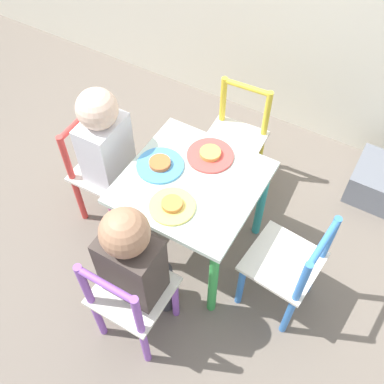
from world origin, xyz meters
TOP-DOWN VIEW (x-y plane):
  - ground_plane at (0.00, 0.00)m, footprint 6.00×6.00m
  - kids_table at (0.00, 0.00)m, footprint 0.50×0.50m
  - chair_red at (-0.44, -0.01)m, footprint 0.27×0.27m
  - chair_purple at (0.00, -0.44)m, footprint 0.26×0.26m
  - chair_yellow at (-0.03, 0.44)m, footprint 0.27×0.27m
  - chair_blue at (0.44, -0.04)m, footprint 0.28×0.28m
  - child_left at (-0.38, -0.01)m, footprint 0.22×0.20m
  - child_front at (0.00, -0.38)m, footprint 0.20×0.21m
  - plate_left at (-0.14, 0.00)m, footprint 0.18×0.18m
  - plate_front at (-0.00, -0.14)m, footprint 0.17×0.17m
  - plate_back at (0.00, 0.14)m, footprint 0.18×0.18m
  - storage_bin at (0.64, 0.72)m, footprint 0.26×0.27m

SIDE VIEW (x-z plane):
  - ground_plane at x=0.00m, z-range 0.00..0.00m
  - storage_bin at x=0.64m, z-range 0.00..0.17m
  - chair_red at x=-0.44m, z-range 0.00..0.54m
  - chair_purple at x=0.00m, z-range 0.00..0.54m
  - chair_yellow at x=-0.03m, z-range 0.00..0.54m
  - chair_blue at x=0.44m, z-range 0.00..0.54m
  - kids_table at x=0.00m, z-range 0.15..0.62m
  - child_front at x=0.00m, z-range 0.07..0.80m
  - child_left at x=-0.38m, z-range 0.08..0.81m
  - plate_back at x=0.00m, z-range 0.46..0.49m
  - plate_left at x=-0.14m, z-range 0.46..0.49m
  - plate_front at x=0.00m, z-range 0.46..0.49m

